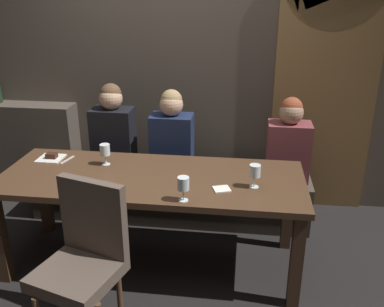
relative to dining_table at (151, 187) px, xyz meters
name	(u,v)px	position (x,y,z in m)	size (l,w,h in m)	color
ground	(154,261)	(0.00, 0.00, -0.65)	(9.00, 9.00, 0.00)	black
back_wall_tiled	(177,46)	(0.00, 1.22, 0.85)	(6.00, 0.12, 3.00)	brown
arched_door	(327,66)	(1.35, 1.15, 0.71)	(0.90, 0.05, 2.55)	olive
back_counter	(25,149)	(-1.55, 1.04, -0.18)	(1.10, 0.28, 0.95)	#494138
dining_table	(151,187)	(0.00, 0.00, 0.00)	(2.20, 0.84, 0.74)	#412B1C
banquette_bench	(170,195)	(0.00, 0.70, -0.42)	(2.50, 0.44, 0.45)	#312A23
chair_near_side	(85,253)	(-0.24, -0.72, -0.09)	(0.55, 0.55, 0.98)	#4C3321
diner_redhead	(113,131)	(-0.49, 0.68, 0.18)	(0.36, 0.24, 0.80)	black
diner_bearded	(172,136)	(0.03, 0.68, 0.16)	(0.36, 0.24, 0.77)	#192342
diner_far_end	(289,142)	(1.03, 0.72, 0.14)	(0.36, 0.24, 0.72)	brown
wine_glass_center_front	(105,150)	(-0.39, 0.16, 0.20)	(0.08, 0.08, 0.16)	silver
wine_glass_near_right	(183,185)	(0.29, -0.34, 0.20)	(0.08, 0.08, 0.16)	silver
wine_glass_end_left	(255,172)	(0.74, -0.09, 0.20)	(0.08, 0.08, 0.16)	silver
dessert_plate	(51,157)	(-0.86, 0.21, 0.10)	(0.19, 0.19, 0.05)	white
fork_on_table	(67,160)	(-0.72, 0.21, 0.09)	(0.02, 0.17, 0.01)	silver
folded_napkin	(222,189)	(0.52, -0.15, 0.09)	(0.11, 0.10, 0.01)	silver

